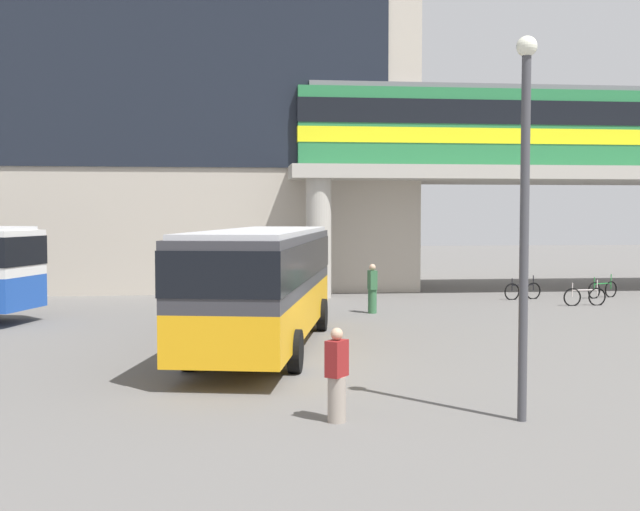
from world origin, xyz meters
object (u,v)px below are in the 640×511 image
bicycle_silver (585,297)px  pedestrian_at_kerb (372,290)px  bus_main (263,275)px  bicycle_black (523,291)px  bicycle_green (603,290)px  station_building (94,79)px  pedestrian_near_building (337,378)px  train (563,128)px

bicycle_silver → pedestrian_at_kerb: 8.93m
bus_main → bicycle_black: bearing=44.6°
bicycle_silver → pedestrian_at_kerb: size_ratio=0.99×
bicycle_black → bicycle_silver: bearing=-56.9°
bicycle_black → pedestrian_at_kerb: (-7.18, -3.96, 0.50)m
bicycle_green → bicycle_silver: bearing=-127.0°
station_building → pedestrian_near_building: size_ratio=18.91×
station_building → bicycle_green: size_ratio=18.90×
bicycle_silver → pedestrian_near_building: (-12.04, -16.44, 0.42)m
bicycle_black → pedestrian_at_kerb: bearing=-151.1°
bicycle_green → bicycle_silver: 3.41m
bus_main → bicycle_silver: 15.80m
bus_main → pedestrian_at_kerb: 8.52m
bus_main → bicycle_silver: size_ratio=6.32×
station_building → train: 23.73m
bus_main → station_building: bearing=110.5°
pedestrian_at_kerb → bicycle_silver: bearing=9.5°
station_building → pedestrian_at_kerb: bearing=-48.8°
bicycle_green → station_building: bearing=157.2°
bus_main → pedestrian_at_kerb: bearing=59.9°
bicycle_green → pedestrian_near_building: size_ratio=1.00×
bicycle_black → bicycle_green: size_ratio=1.06×
bicycle_black → pedestrian_near_building: size_ratio=1.06×
train → bicycle_green: train is taller
pedestrian_near_building → bicycle_black: bearing=61.2°
station_building → bicycle_green: 26.99m
bicycle_black → bicycle_green: bearing=3.7°
bicycle_green → pedestrian_at_kerb: size_ratio=0.92×
bicycle_black → station_building: bearing=152.8°
bus_main → bicycle_green: bearing=37.3°
station_building → train: bearing=-13.8°
station_building → bicycle_black: size_ratio=17.89×
bus_main → bicycle_green: 19.05m
pedestrian_at_kerb → pedestrian_near_building: bearing=-102.2°
train → bicycle_silver: bearing=-105.7°
bicycle_green → pedestrian_near_building: 23.79m
train → pedestrian_near_building: (-13.95, -23.24, -6.95)m
train → pedestrian_near_building: size_ratio=15.53×
train → bicycle_black: size_ratio=14.70×
bus_main → train: bearing=46.2°
bicycle_black → pedestrian_near_building: pedestrian_near_building is taller
train → bicycle_silver: train is taller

